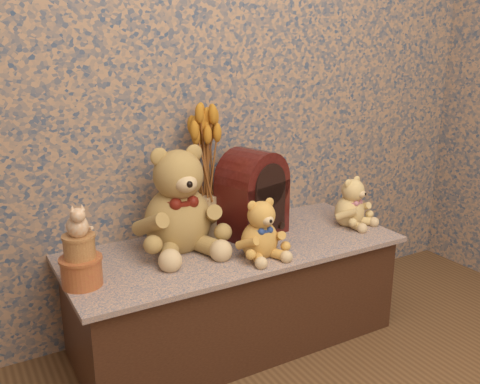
{
  "coord_description": "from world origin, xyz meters",
  "views": [
    {
      "loc": [
        -0.97,
        -0.53,
        1.26
      ],
      "look_at": [
        0.0,
        1.17,
        0.67
      ],
      "focal_mm": 39.57,
      "sensor_mm": 36.0,
      "label": 1
    }
  ],
  "objects_px": {
    "biscuit_tin_lower": "(82,272)",
    "cat_figurine": "(77,219)",
    "teddy_large": "(177,194)",
    "teddy_medium": "(260,226)",
    "cathedral_radio": "(252,193)",
    "ceramic_vase": "(207,215)",
    "teddy_small": "(350,199)"
  },
  "relations": [
    {
      "from": "teddy_large",
      "to": "teddy_medium",
      "type": "bearing_deg",
      "value": -40.73
    },
    {
      "from": "teddy_medium",
      "to": "cat_figurine",
      "type": "height_order",
      "value": "cat_figurine"
    },
    {
      "from": "teddy_large",
      "to": "cathedral_radio",
      "type": "xyz_separation_m",
      "value": [
        0.34,
        -0.01,
        -0.04
      ]
    },
    {
      "from": "teddy_small",
      "to": "ceramic_vase",
      "type": "xyz_separation_m",
      "value": [
        -0.62,
        0.2,
        -0.03
      ]
    },
    {
      "from": "teddy_small",
      "to": "teddy_medium",
      "type": "bearing_deg",
      "value": 171.77
    },
    {
      "from": "cathedral_radio",
      "to": "ceramic_vase",
      "type": "height_order",
      "value": "cathedral_radio"
    },
    {
      "from": "teddy_large",
      "to": "cat_figurine",
      "type": "xyz_separation_m",
      "value": [
        -0.42,
        -0.14,
        0.02
      ]
    },
    {
      "from": "teddy_medium",
      "to": "teddy_small",
      "type": "relative_size",
      "value": 1.05
    },
    {
      "from": "teddy_large",
      "to": "teddy_medium",
      "type": "relative_size",
      "value": 1.82
    },
    {
      "from": "cathedral_radio",
      "to": "cat_figurine",
      "type": "relative_size",
      "value": 3.11
    },
    {
      "from": "teddy_large",
      "to": "teddy_small",
      "type": "bearing_deg",
      "value": -6.39
    },
    {
      "from": "teddy_medium",
      "to": "ceramic_vase",
      "type": "height_order",
      "value": "teddy_medium"
    },
    {
      "from": "teddy_small",
      "to": "ceramic_vase",
      "type": "distance_m",
      "value": 0.65
    },
    {
      "from": "teddy_small",
      "to": "ceramic_vase",
      "type": "relative_size",
      "value": 1.31
    },
    {
      "from": "cathedral_radio",
      "to": "cat_figurine",
      "type": "bearing_deg",
      "value": 172.81
    },
    {
      "from": "teddy_small",
      "to": "ceramic_vase",
      "type": "bearing_deg",
      "value": 143.15
    },
    {
      "from": "cathedral_radio",
      "to": "ceramic_vase",
      "type": "xyz_separation_m",
      "value": [
        -0.17,
        0.09,
        -0.1
      ]
    },
    {
      "from": "teddy_medium",
      "to": "teddy_large",
      "type": "bearing_deg",
      "value": 135.81
    },
    {
      "from": "ceramic_vase",
      "to": "cat_figurine",
      "type": "relative_size",
      "value": 1.51
    },
    {
      "from": "teddy_small",
      "to": "cat_figurine",
      "type": "bearing_deg",
      "value": 161.94
    },
    {
      "from": "biscuit_tin_lower",
      "to": "ceramic_vase",
      "type": "bearing_deg",
      "value": 20.49
    },
    {
      "from": "teddy_small",
      "to": "cat_figurine",
      "type": "xyz_separation_m",
      "value": [
        -1.2,
        -0.02,
        0.12
      ]
    },
    {
      "from": "cat_figurine",
      "to": "cathedral_radio",
      "type": "bearing_deg",
      "value": 13.0
    },
    {
      "from": "teddy_small",
      "to": "cathedral_radio",
      "type": "distance_m",
      "value": 0.46
    },
    {
      "from": "teddy_small",
      "to": "cathedral_radio",
      "type": "bearing_deg",
      "value": 146.63
    },
    {
      "from": "teddy_medium",
      "to": "teddy_small",
      "type": "distance_m",
      "value": 0.55
    },
    {
      "from": "teddy_large",
      "to": "biscuit_tin_lower",
      "type": "height_order",
      "value": "teddy_large"
    },
    {
      "from": "biscuit_tin_lower",
      "to": "cat_figurine",
      "type": "height_order",
      "value": "cat_figurine"
    },
    {
      "from": "biscuit_tin_lower",
      "to": "cat_figurine",
      "type": "distance_m",
      "value": 0.19
    },
    {
      "from": "biscuit_tin_lower",
      "to": "cat_figurine",
      "type": "xyz_separation_m",
      "value": [
        0.0,
        0.0,
        0.19
      ]
    },
    {
      "from": "teddy_large",
      "to": "cathedral_radio",
      "type": "bearing_deg",
      "value": 0.74
    },
    {
      "from": "teddy_large",
      "to": "ceramic_vase",
      "type": "height_order",
      "value": "teddy_large"
    }
  ]
}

